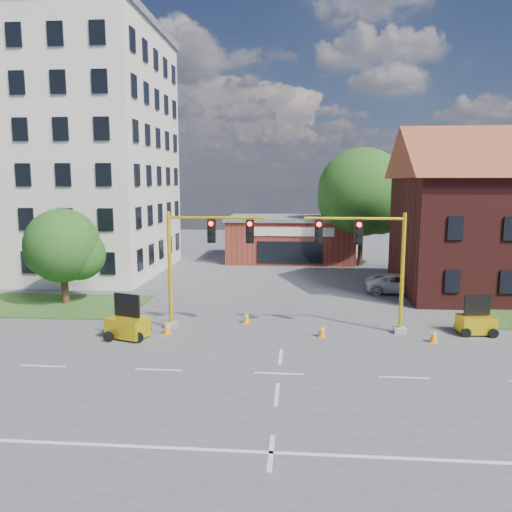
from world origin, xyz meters
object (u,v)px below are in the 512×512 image
Objects in this scene: pickup_white at (400,284)px; signal_mast_east at (370,258)px; signal_mast_west at (200,255)px; trailer_east at (476,322)px; trailer_west at (128,325)px.

signal_mast_east is at bearing 162.25° from pickup_white.
pickup_white is at bearing 37.97° from signal_mast_west.
signal_mast_west and signal_mast_east have the same top height.
trailer_east reaches higher than pickup_white.
signal_mast_west is 15.83m from pickup_white.
signal_mast_east is at bearing 28.31° from trailer_west.
signal_mast_east is 6.40m from trailer_east.
signal_mast_west is at bearing 174.64° from trailer_east.
trailer_east is (5.48, 0.17, -3.31)m from signal_mast_east.
trailer_east is (14.19, 0.17, -3.31)m from signal_mast_west.
pickup_white is (3.50, 9.53, -3.26)m from signal_mast_east.
trailer_west is 19.33m from pickup_white.
signal_mast_west is at bearing 49.54° from trailer_west.
signal_mast_east is at bearing 175.74° from trailer_east.
pickup_white is (-1.98, 9.36, 0.05)m from trailer_east.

